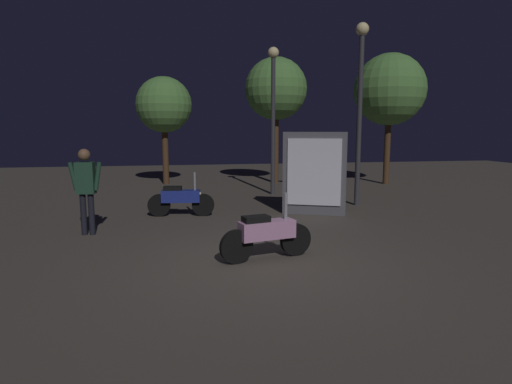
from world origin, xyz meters
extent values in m
plane|color=#4C443D|center=(0.00, 0.00, 0.00)|extent=(40.00, 40.00, 0.00)
cylinder|color=black|center=(-0.42, 0.22, 0.28)|extent=(0.57, 0.23, 0.56)
cylinder|color=black|center=(0.65, 0.49, 0.28)|extent=(0.57, 0.23, 0.56)
cube|color=#C68CB7|center=(0.11, 0.35, 0.51)|extent=(0.99, 0.52, 0.30)
cube|color=black|center=(-0.08, 0.31, 0.71)|extent=(0.48, 0.34, 0.10)
cylinder|color=gray|center=(0.45, 0.44, 0.89)|extent=(0.07, 0.07, 0.45)
sphere|color=#F2EABF|center=(0.55, 0.46, 0.56)|extent=(0.12, 0.12, 0.12)
cylinder|color=black|center=(-1.80, 4.35, 0.28)|extent=(0.57, 0.17, 0.56)
cylinder|color=black|center=(-0.71, 4.21, 0.28)|extent=(0.57, 0.17, 0.56)
cube|color=navy|center=(-1.26, 4.28, 0.51)|extent=(0.98, 0.42, 0.30)
cube|color=black|center=(-1.46, 4.31, 0.71)|extent=(0.47, 0.30, 0.10)
cylinder|color=gray|center=(-0.91, 4.23, 0.89)|extent=(0.07, 0.07, 0.45)
sphere|color=#F2EABF|center=(-0.81, 4.22, 0.56)|extent=(0.12, 0.12, 0.12)
cylinder|color=black|center=(-3.25, 2.69, 0.43)|extent=(0.12, 0.12, 0.86)
cylinder|color=black|center=(-3.09, 2.68, 0.43)|extent=(0.12, 0.12, 0.86)
cube|color=#1E3F2D|center=(-3.17, 2.69, 1.19)|extent=(0.38, 0.27, 0.64)
sphere|color=brown|center=(-3.17, 2.69, 1.66)|extent=(0.24, 0.24, 0.24)
cylinder|color=#1E3F2D|center=(-3.41, 2.71, 1.22)|extent=(0.20, 0.11, 0.59)
cylinder|color=#1E3F2D|center=(-2.94, 2.66, 1.22)|extent=(0.20, 0.11, 0.59)
cylinder|color=#38383D|center=(3.73, 4.97, 2.36)|extent=(0.14, 0.14, 4.73)
sphere|color=#F9E59E|center=(3.73, 4.97, 4.87)|extent=(0.36, 0.36, 0.36)
cylinder|color=#38383D|center=(1.82, 7.47, 2.23)|extent=(0.14, 0.14, 4.47)
sphere|color=#F9E59E|center=(1.82, 7.47, 4.61)|extent=(0.36, 0.36, 0.36)
cylinder|color=#4C331E|center=(-1.77, 10.87, 1.18)|extent=(0.24, 0.24, 2.36)
sphere|color=#568C42|center=(-1.77, 10.87, 3.11)|extent=(2.16, 2.16, 2.16)
cylinder|color=#4C331E|center=(6.87, 9.30, 1.36)|extent=(0.24, 0.24, 2.72)
sphere|color=#568C42|center=(6.87, 9.30, 3.69)|extent=(2.76, 2.76, 2.76)
cylinder|color=#4C331E|center=(2.61, 10.43, 1.45)|extent=(0.24, 0.24, 2.90)
sphere|color=#568C42|center=(2.61, 10.43, 3.76)|extent=(2.45, 2.45, 2.45)
cube|color=#595960|center=(2.15, 4.04, 1.05)|extent=(1.67, 1.07, 2.10)
cube|color=white|center=(2.05, 3.79, 1.10)|extent=(1.26, 0.55, 1.68)
camera|label=1|loc=(-1.34, -6.45, 2.17)|focal=30.01mm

